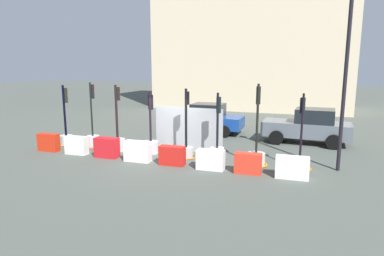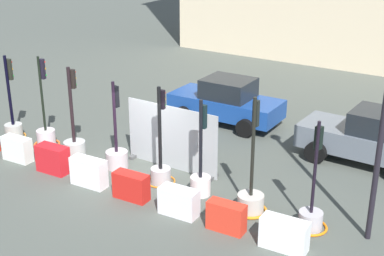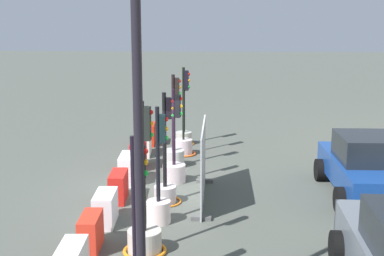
{
  "view_description": "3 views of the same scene",
  "coord_description": "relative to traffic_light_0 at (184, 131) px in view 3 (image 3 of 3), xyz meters",
  "views": [
    {
      "loc": [
        6.09,
        -12.81,
        3.92
      ],
      "look_at": [
        1.22,
        0.2,
        1.33
      ],
      "focal_mm": 31.29,
      "sensor_mm": 36.0,
      "label": 1
    },
    {
      "loc": [
        9.64,
        -11.63,
        7.53
      ],
      "look_at": [
        1.91,
        0.46,
        1.89
      ],
      "focal_mm": 51.51,
      "sensor_mm": 36.0,
      "label": 2
    },
    {
      "loc": [
        14.08,
        1.71,
        4.89
      ],
      "look_at": [
        -1.21,
        0.9,
        1.59
      ],
      "focal_mm": 48.65,
      "sensor_mm": 36.0,
      "label": 3
    }
  ],
  "objects": [
    {
      "name": "traffic_light_0",
      "position": [
        0.0,
        0.0,
        0.0
      ],
      "size": [
        0.82,
        0.82,
        2.99
      ],
      "color": "#AFAEA7",
      "rests_on": "ground_plane"
    },
    {
      "name": "traffic_light_3",
      "position": [
        4.74,
        0.03,
        -0.02
      ],
      "size": [
        0.69,
        0.69,
        2.82
      ],
      "color": "#B8A9AC",
      "rests_on": "ground_plane"
    },
    {
      "name": "traffic_light_5",
      "position": [
        7.9,
        -0.06,
        0.06
      ],
      "size": [
        0.58,
        0.58,
        2.85
      ],
      "color": "silver",
      "rests_on": "ground_plane"
    },
    {
      "name": "construction_barrier_5",
      "position": [
        8.02,
        -1.35,
        -0.16
      ],
      "size": [
        1.08,
        0.52,
        0.76
      ],
      "color": "silver",
      "rests_on": "ground_plane"
    },
    {
      "name": "site_fence_panel",
      "position": [
        6.22,
        0.94,
        0.43
      ],
      "size": [
        3.28,
        0.5,
        2.05
      ],
      "color": "#9FA4A7",
      "rests_on": "ground_plane"
    },
    {
      "name": "construction_barrier_3",
      "position": [
        4.85,
        -1.37,
        -0.11
      ],
      "size": [
        1.13,
        0.48,
        0.86
      ],
      "color": "silver",
      "rests_on": "ground_plane"
    },
    {
      "name": "traffic_light_4",
      "position": [
        6.5,
        -0.06,
        -0.04
      ],
      "size": [
        0.87,
        0.87,
        2.98
      ],
      "color": "#AFA6A9",
      "rests_on": "ground_plane"
    },
    {
      "name": "construction_barrier_2",
      "position": [
        3.29,
        -1.29,
        -0.11
      ],
      "size": [
        1.05,
        0.53,
        0.86
      ],
      "color": "red",
      "rests_on": "ground_plane"
    },
    {
      "name": "construction_barrier_1",
      "position": [
        1.69,
        -1.3,
        -0.14
      ],
      "size": [
        1.03,
        0.46,
        0.81
      ],
      "color": "silver",
      "rests_on": "ground_plane"
    },
    {
      "name": "construction_barrier_0",
      "position": [
        0.11,
        -1.32,
        -0.13
      ],
      "size": [
        1.03,
        0.42,
        0.82
      ],
      "color": "red",
      "rests_on": "ground_plane"
    },
    {
      "name": "car_blue_estate",
      "position": [
        5.67,
        5.39,
        0.3
      ],
      "size": [
        4.27,
        2.18,
        1.74
      ],
      "color": "navy",
      "rests_on": "ground_plane"
    },
    {
      "name": "traffic_light_1",
      "position": [
        1.54,
        0.09,
        -0.08
      ],
      "size": [
        0.9,
        0.9,
        3.15
      ],
      "color": "beige",
      "rests_on": "ground_plane"
    },
    {
      "name": "traffic_light_6",
      "position": [
        9.55,
        -0.18,
        -0.12
      ],
      "size": [
        0.93,
        0.93,
        3.25
      ],
      "color": "#B5AEA4",
      "rests_on": "ground_plane"
    },
    {
      "name": "ground_plane",
      "position": [
        5.59,
        -0.35,
        -0.54
      ],
      "size": [
        120.0,
        120.0,
        0.0
      ],
      "primitive_type": "plane",
      "color": "#494E47"
    },
    {
      "name": "construction_barrier_4",
      "position": [
        6.4,
        -1.34,
        -0.15
      ],
      "size": [
        1.05,
        0.47,
        0.78
      ],
      "color": "red",
      "rests_on": "ground_plane"
    },
    {
      "name": "construction_barrier_6",
      "position": [
        9.46,
        -1.35,
        -0.15
      ],
      "size": [
        1.0,
        0.45,
        0.77
      ],
      "color": "red",
      "rests_on": "ground_plane"
    },
    {
      "name": "street_lamp_post",
      "position": [
        12.59,
        0.22,
        3.84
      ],
      "size": [
        0.36,
        0.36,
        7.21
      ],
      "color": "black",
      "rests_on": "ground_plane"
    },
    {
      "name": "traffic_light_2",
      "position": [
        3.09,
        -0.12,
        0.02
      ],
      "size": [
        0.71,
        0.71,
        3.07
      ],
      "color": "#AAACA8",
      "rests_on": "ground_plane"
    }
  ]
}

